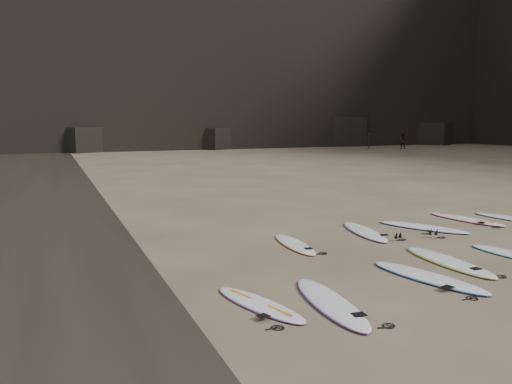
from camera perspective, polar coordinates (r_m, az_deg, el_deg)
ground at (r=12.63m, az=24.02°, el=-6.95°), size 240.00×240.00×0.00m
surfboard_0 at (r=8.86m, az=8.49°, el=-12.34°), size 0.93×2.70×0.10m
surfboard_1 at (r=10.67m, az=19.05°, el=-9.14°), size 1.24×2.72×0.10m
surfboard_2 at (r=11.95m, az=21.12°, el=-7.38°), size 0.72×2.71×0.10m
surfboard_5 at (r=12.73m, az=4.43°, el=-5.94°), size 0.72×2.31×0.08m
surfboard_6 at (r=14.42m, az=12.28°, el=-4.41°), size 1.12×2.70×0.09m
surfboard_7 at (r=15.46m, az=18.50°, el=-3.79°), size 1.83×2.68×0.10m
surfboard_8 at (r=17.19m, az=22.89°, el=-2.85°), size 1.09×2.70×0.09m
surfboard_9 at (r=17.97m, az=26.97°, el=-2.66°), size 1.01×2.44×0.09m
surfboard_11 at (r=8.72m, az=0.38°, el=-12.65°), size 1.15×2.26×0.08m
person_a at (r=57.80m, az=12.76°, el=5.70°), size 0.70×0.76×1.74m
person_b at (r=58.25m, az=16.40°, el=5.63°), size 1.10×1.13×1.83m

